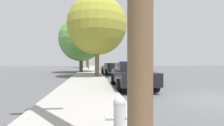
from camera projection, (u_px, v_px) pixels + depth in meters
The scene contains 10 objects.
ground_plane at pixel (213, 99), 6.94m from camera, with size 110.00×110.00×0.00m, color #565659.
sidewalk_left at pixel (83, 101), 6.33m from camera, with size 3.00×110.00×0.13m.
police_car at pixel (131, 74), 10.10m from camera, with size 2.20×5.11×1.51m.
fire_hydrant at pixel (120, 116), 3.10m from camera, with size 0.51×0.22×0.75m.
traffic_light at pixel (96, 50), 30.96m from camera, with size 3.42×0.35×4.92m.
car_background_oncoming at pixel (130, 66), 32.00m from camera, with size 2.24×4.35×1.39m.
car_background_midblock at pixel (111, 68), 20.59m from camera, with size 2.16×4.78×1.36m.
tree_sidewalk_far at pixel (87, 50), 42.98m from camera, with size 4.64×4.64×6.60m.
tree_sidewalk_mid at pixel (81, 39), 23.48m from camera, with size 5.94×5.94×7.36m.
tree_sidewalk_near at pixel (97, 25), 16.40m from camera, with size 5.59×5.59×7.60m.
Camera 1 is at (-4.82, -6.40, 1.49)m, focal length 28.00 mm.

